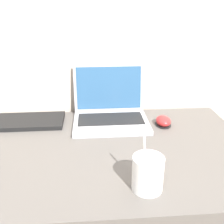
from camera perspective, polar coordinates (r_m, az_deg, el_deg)
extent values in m
cube|color=beige|center=(1.30, -2.82, 23.23)|extent=(7.00, 0.04, 2.50)
cube|color=#5B5651|center=(1.26, -1.29, -21.74)|extent=(1.18, 0.74, 0.71)
cube|color=#ADADB2|center=(1.22, -0.21, -2.34)|extent=(0.34, 0.25, 0.02)
cube|color=black|center=(1.23, -0.28, -1.48)|extent=(0.30, 0.14, 0.00)
cube|color=#ADADB2|center=(1.30, -0.69, 5.29)|extent=(0.34, 0.04, 0.23)
cube|color=#2D567F|center=(1.30, -0.67, 5.24)|extent=(0.32, 0.03, 0.21)
cylinder|color=white|center=(0.82, 7.79, -13.09)|extent=(0.10, 0.10, 0.11)
cylinder|color=black|center=(0.79, 7.99, -10.08)|extent=(0.08, 0.08, 0.01)
cylinder|color=white|center=(0.78, 7.23, -9.86)|extent=(0.01, 0.04, 0.15)
ellipsoid|color=black|center=(1.24, 11.05, -2.67)|extent=(0.07, 0.09, 0.01)
ellipsoid|color=red|center=(1.23, 11.12, -1.89)|extent=(0.07, 0.09, 0.04)
cube|color=black|center=(1.31, -20.35, -2.00)|extent=(0.45, 0.17, 0.02)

